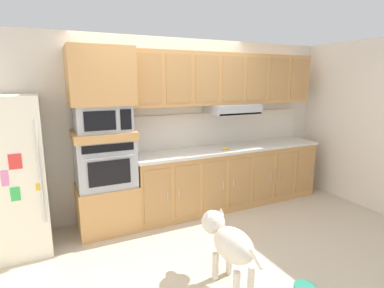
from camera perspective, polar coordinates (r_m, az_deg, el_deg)
The scene contains 15 objects.
ground_plane at distance 3.97m, azimuth 1.16°, elevation -17.03°, with size 9.60×9.60×0.00m, color beige.
back_kitchen_wall at distance 4.55m, azimuth -5.13°, elevation 3.33°, with size 6.20×0.12×2.50m, color beige.
side_panel_right at distance 5.41m, azimuth 28.75°, elevation 3.27°, with size 0.12×7.10×2.50m, color silver.
refrigerator at distance 3.94m, azimuth -31.00°, elevation -5.17°, with size 0.76×0.73×1.76m.
oven_base_cabinet at distance 4.22m, azimuth -15.40°, elevation -11.14°, with size 0.74×0.62×0.60m, color tan.
built_in_oven at distance 4.03m, azimuth -15.85°, elevation -3.26°, with size 0.70×0.62×0.60m.
appliance_mid_shelf at distance 3.96m, azimuth -16.14°, elevation 1.65°, with size 0.74×0.62×0.10m, color tan.
microwave at distance 3.93m, azimuth -16.31°, elevation 4.66°, with size 0.64×0.54×0.32m.
appliance_upper_cabinet at distance 3.90m, azimuth -16.75°, elevation 11.96°, with size 0.74×0.62×0.68m, color tan.
lower_cabinet_run at distance 4.82m, azimuth 6.90°, elevation -6.13°, with size 2.98×0.63×0.88m.
countertop_slab at distance 4.70m, azimuth 7.01°, elevation -0.78°, with size 3.02×0.64×0.04m, color beige.
backsplash_panel at distance 4.89m, azimuth 5.27°, elevation 2.97°, with size 3.02×0.02×0.50m, color silver.
upper_cabinet_with_hood at distance 4.69m, azimuth 6.55°, elevation 11.55°, with size 2.98×0.48×0.88m.
screwdriver at distance 4.51m, azimuth 6.33°, elevation -0.84°, with size 0.16×0.17×0.03m.
dog at distance 3.07m, azimuth 6.70°, elevation -17.44°, with size 0.33×0.94×0.65m.
Camera 1 is at (-1.58, -3.10, 1.91)m, focal length 28.75 mm.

